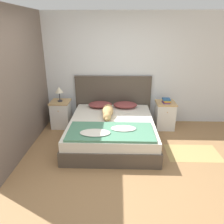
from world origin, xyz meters
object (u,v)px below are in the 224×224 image
object	(u,v)px
nightstand_right	(165,115)
book_stack	(166,101)
nightstand_left	(61,114)
pillow_right	(125,105)
table_lamp	(59,90)
dog	(108,111)
bed	(112,131)
pillow_left	(100,105)

from	to	relation	value
nightstand_right	book_stack	bearing A→B (deg)	-91.73
nightstand_left	book_stack	world-z (taller)	book_stack
nightstand_left	pillow_right	distance (m)	1.51
nightstand_right	table_lamp	bearing A→B (deg)	-179.97
table_lamp	dog	bearing A→B (deg)	-20.84
bed	book_stack	bearing A→B (deg)	28.10
bed	book_stack	distance (m)	1.44
pillow_left	nightstand_right	bearing A→B (deg)	-2.74
book_stack	dog	bearing A→B (deg)	-163.28
pillow_left	dog	size ratio (longest dim) A/B	0.66
nightstand_left	table_lamp	world-z (taller)	table_lamp
nightstand_left	table_lamp	bearing A→B (deg)	-90.00
dog	pillow_right	bearing A→B (deg)	52.48
pillow_left	book_stack	world-z (taller)	book_stack
bed	pillow_right	xyz separation A→B (m)	(0.29, 0.75, 0.30)
pillow_left	pillow_right	xyz separation A→B (m)	(0.58, 0.00, 0.00)
pillow_left	pillow_right	size ratio (longest dim) A/B	1.00
pillow_left	pillow_right	bearing A→B (deg)	0.00
bed	pillow_left	bearing A→B (deg)	111.13
pillow_right	nightstand_left	bearing A→B (deg)	-177.26
nightstand_right	book_stack	world-z (taller)	book_stack
nightstand_right	pillow_left	xyz separation A→B (m)	(-1.49, 0.07, 0.21)
nightstand_right	table_lamp	world-z (taller)	table_lamp
pillow_right	nightstand_right	bearing A→B (deg)	-4.47
bed	nightstand_right	distance (m)	1.39
nightstand_right	table_lamp	distance (m)	2.48
bed	pillow_right	bearing A→B (deg)	68.87
dog	book_stack	distance (m)	1.36
pillow_left	dog	bearing A→B (deg)	-68.22
book_stack	bed	bearing A→B (deg)	-151.90
table_lamp	book_stack	bearing A→B (deg)	-0.83
bed	nightstand_right	xyz separation A→B (m)	(1.20, 0.68, 0.09)
nightstand_left	book_stack	xyz separation A→B (m)	(2.41, -0.04, 0.36)
book_stack	nightstand_left	bearing A→B (deg)	179.14
nightstand_left	pillow_left	size ratio (longest dim) A/B	1.13
book_stack	table_lamp	xyz separation A→B (m)	(-2.41, 0.03, 0.20)
nightstand_left	table_lamp	xyz separation A→B (m)	(0.00, -0.00, 0.57)
nightstand_left	nightstand_right	world-z (taller)	same
pillow_left	table_lamp	world-z (taller)	table_lamp
pillow_right	table_lamp	xyz separation A→B (m)	(-1.49, -0.07, 0.35)
nightstand_left	pillow_left	world-z (taller)	nightstand_left
nightstand_left	nightstand_right	size ratio (longest dim) A/B	1.00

